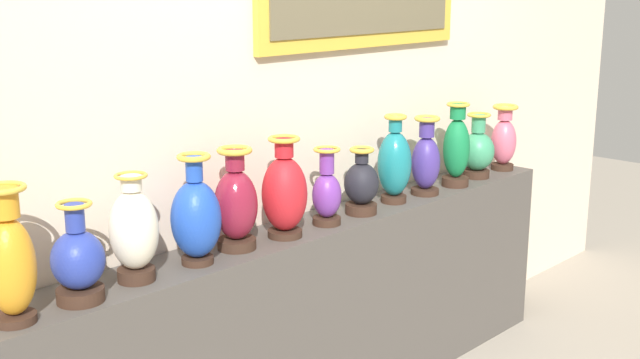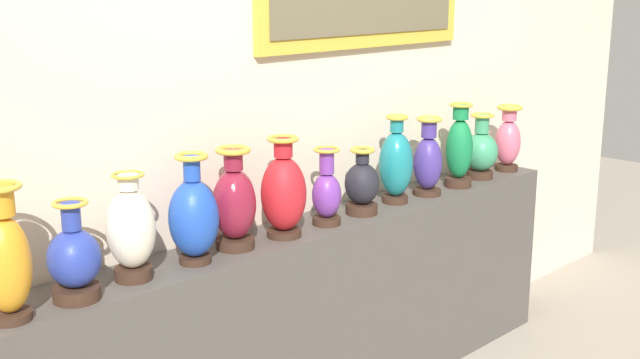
# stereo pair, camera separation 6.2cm
# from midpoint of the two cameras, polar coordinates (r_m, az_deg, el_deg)

# --- Properties ---
(display_shelf) EXTENTS (2.98, 0.30, 0.87)m
(display_shelf) POSITION_cam_midpoint_polar(r_m,az_deg,el_deg) (3.56, -0.51, -9.71)
(display_shelf) COLOR #4C4742
(display_shelf) RESTS_ON ground_plane
(back_wall) EXTENTS (5.73, 0.14, 2.77)m
(back_wall) POSITION_cam_midpoint_polar(r_m,az_deg,el_deg) (3.45, -2.96, 6.03)
(back_wall) COLOR beige
(back_wall) RESTS_ON ground_plane
(vase_amber) EXTENTS (0.15, 0.15, 0.42)m
(vase_amber) POSITION_cam_midpoint_polar(r_m,az_deg,el_deg) (2.56, -21.50, -5.37)
(vase_amber) COLOR #382319
(vase_amber) RESTS_ON display_shelf
(vase_cobalt) EXTENTS (0.17, 0.17, 0.33)m
(vase_cobalt) POSITION_cam_midpoint_polar(r_m,az_deg,el_deg) (2.68, -17.19, -5.50)
(vase_cobalt) COLOR #382319
(vase_cobalt) RESTS_ON display_shelf
(vase_ivory) EXTENTS (0.16, 0.16, 0.37)m
(vase_ivory) POSITION_cam_midpoint_polar(r_m,az_deg,el_deg) (2.79, -13.49, -3.55)
(vase_ivory) COLOR #382319
(vase_ivory) RESTS_ON display_shelf
(vase_sapphire) EXTENTS (0.18, 0.18, 0.40)m
(vase_sapphire) POSITION_cam_midpoint_polar(r_m,az_deg,el_deg) (2.92, -9.26, -2.62)
(vase_sapphire) COLOR #382319
(vase_sapphire) RESTS_ON display_shelf
(vase_burgundy) EXTENTS (0.16, 0.16, 0.39)m
(vase_burgundy) POSITION_cam_midpoint_polar(r_m,az_deg,el_deg) (3.06, -6.48, -1.73)
(vase_burgundy) COLOR #382319
(vase_burgundy) RESTS_ON display_shelf
(vase_crimson) EXTENTS (0.18, 0.18, 0.40)m
(vase_crimson) POSITION_cam_midpoint_polar(r_m,az_deg,el_deg) (3.18, -3.06, -0.92)
(vase_crimson) COLOR #382319
(vase_crimson) RESTS_ON display_shelf
(vase_violet) EXTENTS (0.12, 0.12, 0.32)m
(vase_violet) POSITION_cam_midpoint_polar(r_m,az_deg,el_deg) (3.35, -0.08, -0.93)
(vase_violet) COLOR #382319
(vase_violet) RESTS_ON display_shelf
(vase_onyx) EXTENTS (0.15, 0.15, 0.29)m
(vase_onyx) POSITION_cam_midpoint_polar(r_m,az_deg,el_deg) (3.51, 2.40, -0.38)
(vase_onyx) COLOR #382319
(vase_onyx) RESTS_ON display_shelf
(vase_teal) EXTENTS (0.15, 0.15, 0.40)m
(vase_teal) POSITION_cam_midpoint_polar(r_m,az_deg,el_deg) (3.69, 4.74, 1.14)
(vase_teal) COLOR #382319
(vase_teal) RESTS_ON display_shelf
(vase_indigo) EXTENTS (0.13, 0.13, 0.37)m
(vase_indigo) POSITION_cam_midpoint_polar(r_m,az_deg,el_deg) (3.84, 6.94, 1.35)
(vase_indigo) COLOR #382319
(vase_indigo) RESTS_ON display_shelf
(vase_emerald) EXTENTS (0.13, 0.13, 0.41)m
(vase_emerald) POSITION_cam_midpoint_polar(r_m,az_deg,el_deg) (4.02, 9.07, 2.15)
(vase_emerald) COLOR #382319
(vase_emerald) RESTS_ON display_shelf
(vase_jade) EXTENTS (0.17, 0.17, 0.33)m
(vase_jade) POSITION_cam_midpoint_polar(r_m,az_deg,el_deg) (4.22, 10.52, 2.01)
(vase_jade) COLOR #382319
(vase_jade) RESTS_ON display_shelf
(vase_rose) EXTENTS (0.13, 0.13, 0.35)m
(vase_rose) POSITION_cam_midpoint_polar(r_m,az_deg,el_deg) (4.41, 12.32, 2.77)
(vase_rose) COLOR #382319
(vase_rose) RESTS_ON display_shelf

